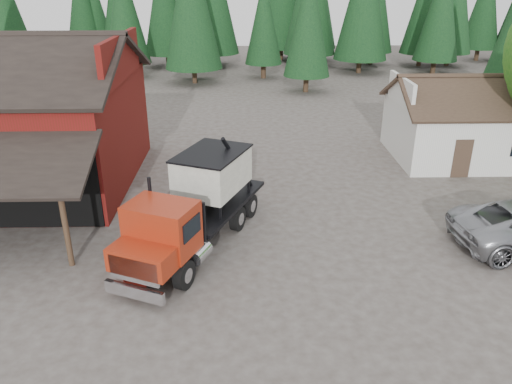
{
  "coord_description": "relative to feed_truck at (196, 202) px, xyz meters",
  "views": [
    {
      "loc": [
        0.58,
        -13.27,
        9.55
      ],
      "look_at": [
        1.02,
        4.29,
        1.8
      ],
      "focal_mm": 35.0,
      "sensor_mm": 36.0,
      "label": 1
    }
  ],
  "objects": [
    {
      "name": "ground",
      "position": [
        1.22,
        -3.5,
        -1.76
      ],
      "size": [
        120.0,
        120.0,
        0.0
      ],
      "primitive_type": "plane",
      "color": "#433B35",
      "rests_on": "ground"
    },
    {
      "name": "red_barn",
      "position": [
        -9.78,
        6.4,
        0.93
      ],
      "size": [
        12.8,
        13.63,
        7.18
      ],
      "color": "maroon",
      "rests_on": "ground"
    },
    {
      "name": "farmhouse",
      "position": [
        14.22,
        9.5,
        -0.09
      ],
      "size": [
        8.6,
        6.42,
        4.65
      ],
      "color": "silver",
      "rests_on": "ground"
    },
    {
      "name": "conifer_backdrop",
      "position": [
        1.22,
        38.5,
        -1.76
      ],
      "size": [
        76.0,
        16.0,
        16.0
      ],
      "primitive_type": null,
      "color": "black",
      "rests_on": "ground"
    },
    {
      "name": "near_pine_b",
      "position": [
        7.22,
        26.5,
        4.13
      ],
      "size": [
        3.96,
        3.96,
        10.4
      ],
      "color": "#382619",
      "rests_on": "ground"
    },
    {
      "name": "feed_truck",
      "position": [
        0.0,
        0.0,
        0.0
      ],
      "size": [
        5.29,
        8.54,
        3.77
      ],
      "rotation": [
        0.0,
        0.0,
        -0.4
      ],
      "color": "black",
      "rests_on": "ground"
    },
    {
      "name": "equip_box",
      "position": [
        -1.97,
        -2.47,
        -1.46
      ],
      "size": [
        0.99,
        1.26,
        0.6
      ],
      "primitive_type": "cube",
      "rotation": [
        0.0,
        0.0,
        0.3
      ],
      "color": "maroon",
      "rests_on": "ground"
    }
  ]
}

